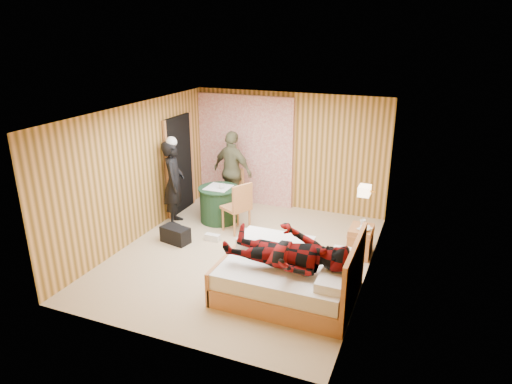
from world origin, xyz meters
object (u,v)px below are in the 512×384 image
at_px(wall_lamp, 365,191).
at_px(man_at_table, 233,171).
at_px(chair_near, 239,204).
at_px(man_on_bed, 287,243).
at_px(nightstand, 360,241).
at_px(round_table, 219,204).
at_px(chair_far, 233,186).
at_px(woman_standing, 174,183).
at_px(duffel_bag, 175,235).
at_px(bed, 289,276).

xyz_separation_m(wall_lamp, man_at_table, (-2.98, 1.43, -0.44)).
distance_m(chair_near, man_on_bed, 2.54).
distance_m(wall_lamp, nightstand, 1.08).
height_order(nightstand, round_table, round_table).
height_order(chair_far, woman_standing, woman_standing).
distance_m(woman_standing, man_at_table, 1.35).
distance_m(round_table, duffel_bag, 1.26).
bearing_deg(bed, round_table, 136.44).
xyz_separation_m(nightstand, woman_standing, (-3.70, 0.00, 0.59)).
height_order(nightstand, chair_far, chair_far).
bearing_deg(duffel_bag, wall_lamp, 19.39).
height_order(bed, duffel_bag, bed).
height_order(bed, chair_far, bed).
height_order(chair_far, man_on_bed, man_on_bed).
relative_size(wall_lamp, bed, 0.13).
bearing_deg(man_on_bed, chair_far, 126.56).
relative_size(round_table, duffel_bag, 1.55).
relative_size(nightstand, duffel_bag, 1.02).
distance_m(chair_far, man_at_table, 0.32).
relative_size(woman_standing, man_on_bed, 0.97).
relative_size(round_table, chair_far, 0.88).
distance_m(bed, chair_near, 2.34).
bearing_deg(chair_far, bed, -42.75).
distance_m(man_at_table, man_on_bed, 3.72).
relative_size(bed, man_at_table, 1.13).
relative_size(wall_lamp, round_table, 0.32).
bearing_deg(chair_far, duffel_bag, -90.79).
height_order(wall_lamp, woman_standing, woman_standing).
distance_m(nightstand, chair_near, 2.35).
relative_size(chair_near, man_on_bed, 0.57).
bearing_deg(man_at_table, chair_far, 126.68).
relative_size(man_at_table, man_on_bed, 0.97).
bearing_deg(woman_standing, man_on_bed, -146.44).
height_order(chair_far, chair_near, chair_near).
xyz_separation_m(wall_lamp, woman_standing, (-3.74, 0.32, -0.45)).
distance_m(round_table, chair_far, 0.68).
distance_m(chair_far, duffel_bag, 1.93).
distance_m(bed, chair_far, 3.50).
bearing_deg(man_at_table, man_on_bed, 142.67).
bearing_deg(wall_lamp, round_table, 165.91).
bearing_deg(woman_standing, round_table, -84.79).
distance_m(woman_standing, man_on_bed, 3.51).
xyz_separation_m(chair_far, man_at_table, (-0.01, 0.03, 0.32)).
height_order(bed, woman_standing, woman_standing).
relative_size(bed, chair_far, 2.10).
bearing_deg(round_table, chair_far, 88.91).
bearing_deg(nightstand, chair_far, 159.64).
height_order(bed, nightstand, bed).
bearing_deg(wall_lamp, chair_far, 154.72).
bearing_deg(round_table, bed, -43.56).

